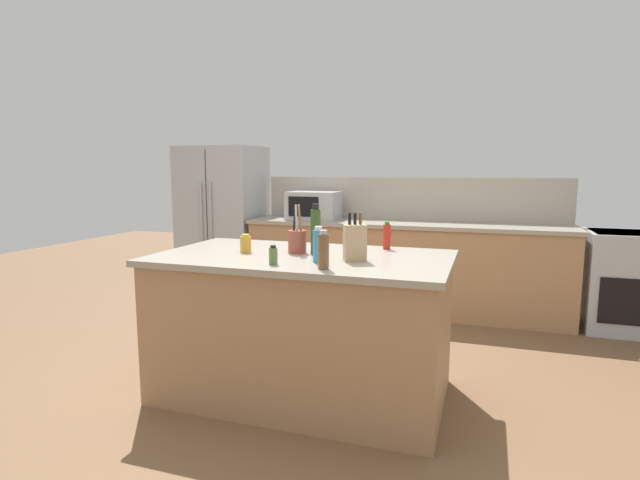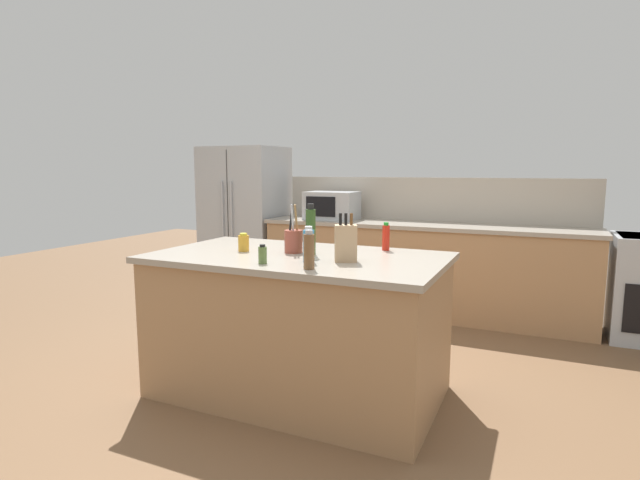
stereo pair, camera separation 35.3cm
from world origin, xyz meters
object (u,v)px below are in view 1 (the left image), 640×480
honey_jar (246,244)px  hot_sauce_bottle (387,236)px  range_oven (630,281)px  refrigerator (223,221)px  knife_block (355,242)px  olive_oil_bottle (316,231)px  microwave (314,206)px  spice_jar_oregano (273,256)px  pepper_grinder (323,251)px  dish_soap_bottle (318,245)px  utensil_crock (297,241)px

honey_jar → hot_sauce_bottle: 0.96m
range_oven → refrigerator: bearing=179.3°
knife_block → olive_oil_bottle: olive_oil_bottle is taller
microwave → spice_jar_oregano: 2.64m
range_oven → knife_block: bearing=-131.3°
spice_jar_oregano → pepper_grinder: size_ratio=0.52×
knife_block → pepper_grinder: knife_block is taller
spice_jar_oregano → microwave: bearing=104.3°
refrigerator → spice_jar_oregano: bearing=-55.2°
range_oven → knife_block: size_ratio=3.17×
spice_jar_oregano → hot_sauce_bottle: 0.92m
refrigerator → hot_sauce_bottle: size_ratio=9.13×
knife_block → dish_soap_bottle: (-0.19, -0.11, -0.01)m
spice_jar_oregano → hot_sauce_bottle: size_ratio=0.59×
spice_jar_oregano → utensil_crock: bearing=92.0°
pepper_grinder → hot_sauce_bottle: size_ratio=1.14×
refrigerator → hot_sauce_bottle: refrigerator is taller
utensil_crock → range_oven: bearing=41.2°
range_oven → pepper_grinder: pepper_grinder is taller
utensil_crock → olive_oil_bottle: size_ratio=0.97×
range_oven → hot_sauce_bottle: size_ratio=4.81×
refrigerator → spice_jar_oregano: (1.81, -2.61, 0.12)m
honey_jar → dish_soap_bottle: bearing=-16.9°
range_oven → knife_block: 3.11m
olive_oil_bottle → honey_jar: bearing=-171.9°
utensil_crock → olive_oil_bottle: 0.16m
spice_jar_oregano → hot_sauce_bottle: bearing=56.1°
knife_block → honey_jar: 0.77m
knife_block → hot_sauce_bottle: knife_block is taller
microwave → spice_jar_oregano: (0.65, -2.56, -0.10)m
microwave → hot_sauce_bottle: 2.14m
knife_block → pepper_grinder: 0.31m
microwave → range_oven: bearing=-0.0°
utensil_crock → dish_soap_bottle: (0.24, -0.26, 0.02)m
refrigerator → pepper_grinder: size_ratio=8.02×
dish_soap_bottle → honey_jar: dish_soap_bottle is taller
microwave → olive_oil_bottle: olive_oil_bottle is taller
pepper_grinder → dish_soap_bottle: bearing=116.4°
dish_soap_bottle → spice_jar_oregano: bearing=-144.8°
spice_jar_oregano → olive_oil_bottle: size_ratio=0.35×
knife_block → olive_oil_bottle: bearing=131.1°
utensil_crock → dish_soap_bottle: 0.35m
knife_block → utensil_crock: bearing=135.5°
olive_oil_bottle → honey_jar: (-0.47, -0.07, -0.10)m
spice_jar_oregano → range_oven: bearing=46.5°
microwave → dish_soap_bottle: (0.88, -2.40, -0.05)m
pepper_grinder → honey_jar: 0.76m
range_oven → olive_oil_bottle: 3.22m
refrigerator → dish_soap_bottle: bearing=-50.3°
dish_soap_bottle → spice_jar_oregano: (-0.22, -0.16, -0.05)m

